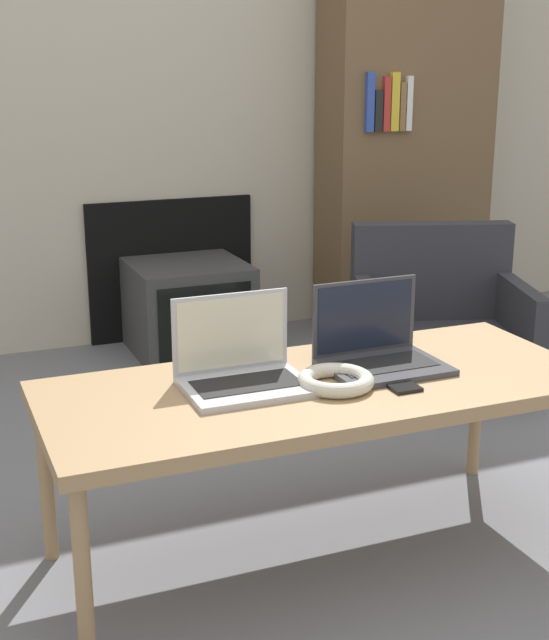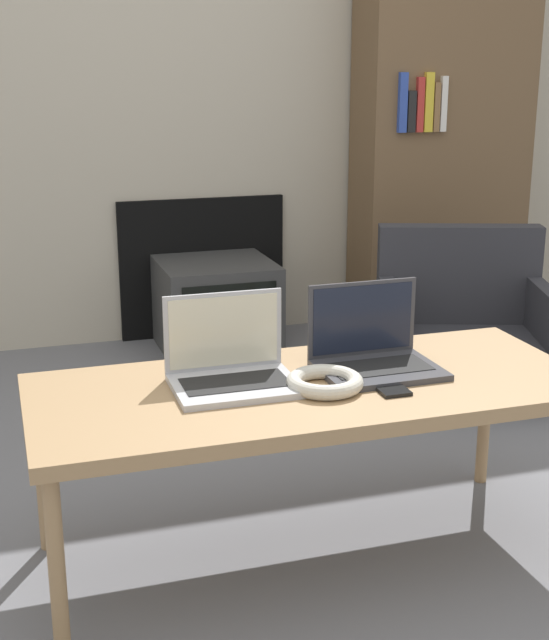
{
  "view_description": "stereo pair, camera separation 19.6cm",
  "coord_description": "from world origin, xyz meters",
  "px_view_note": "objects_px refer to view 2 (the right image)",
  "views": [
    {
      "loc": [
        -0.89,
        -1.76,
        1.23
      ],
      "look_at": [
        0.0,
        0.4,
        0.56
      ],
      "focal_mm": 50.0,
      "sensor_mm": 36.0,
      "label": 1
    },
    {
      "loc": [
        -0.71,
        -1.83,
        1.23
      ],
      "look_at": [
        0.0,
        0.4,
        0.56
      ],
      "focal_mm": 50.0,
      "sensor_mm": 36.0,
      "label": 2
    }
  ],
  "objects_px": {
    "laptop_left": "(231,366)",
    "tv": "(216,306)",
    "laptop_right": "(373,351)",
    "headphones": "(325,382)",
    "phone": "(389,387)",
    "armchair": "(463,314)"
  },
  "relations": [
    {
      "from": "laptop_left",
      "to": "tv",
      "type": "bearing_deg",
      "value": 77.67
    },
    {
      "from": "laptop_left",
      "to": "armchair",
      "type": "distance_m",
      "value": 1.6
    },
    {
      "from": "laptop_left",
      "to": "headphones",
      "type": "xyz_separation_m",
      "value": [
        0.2,
        -0.11,
        -0.03
      ]
    },
    {
      "from": "laptop_right",
      "to": "laptop_left",
      "type": "bearing_deg",
      "value": 179.16
    },
    {
      "from": "laptop_left",
      "to": "phone",
      "type": "bearing_deg",
      "value": -23.15
    },
    {
      "from": "phone",
      "to": "armchair",
      "type": "bearing_deg",
      "value": 53.39
    },
    {
      "from": "laptop_left",
      "to": "armchair",
      "type": "xyz_separation_m",
      "value": [
        1.21,
        1.01,
        -0.24
      ]
    },
    {
      "from": "tv",
      "to": "armchair",
      "type": "distance_m",
      "value": 1.09
    },
    {
      "from": "tv",
      "to": "armchair",
      "type": "xyz_separation_m",
      "value": [
        0.83,
        -0.7,
        0.08
      ]
    },
    {
      "from": "laptop_left",
      "to": "laptop_right",
      "type": "height_order",
      "value": "same"
    },
    {
      "from": "laptop_left",
      "to": "tv",
      "type": "xyz_separation_m",
      "value": [
        0.38,
        1.7,
        -0.32
      ]
    },
    {
      "from": "headphones",
      "to": "phone",
      "type": "height_order",
      "value": "headphones"
    },
    {
      "from": "laptop_left",
      "to": "laptop_right",
      "type": "bearing_deg",
      "value": 0.29
    },
    {
      "from": "laptop_left",
      "to": "tv",
      "type": "distance_m",
      "value": 1.78
    },
    {
      "from": "laptop_left",
      "to": "laptop_right",
      "type": "relative_size",
      "value": 0.99
    },
    {
      "from": "headphones",
      "to": "armchair",
      "type": "xyz_separation_m",
      "value": [
        1.01,
        1.11,
        -0.22
      ]
    },
    {
      "from": "laptop_right",
      "to": "phone",
      "type": "distance_m",
      "value": 0.16
    },
    {
      "from": "laptop_right",
      "to": "tv",
      "type": "height_order",
      "value": "laptop_right"
    },
    {
      "from": "laptop_left",
      "to": "headphones",
      "type": "bearing_deg",
      "value": -27.07
    },
    {
      "from": "headphones",
      "to": "phone",
      "type": "relative_size",
      "value": 1.55
    },
    {
      "from": "tv",
      "to": "phone",
      "type": "bearing_deg",
      "value": -90.92
    },
    {
      "from": "laptop_right",
      "to": "headphones",
      "type": "height_order",
      "value": "laptop_right"
    }
  ]
}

